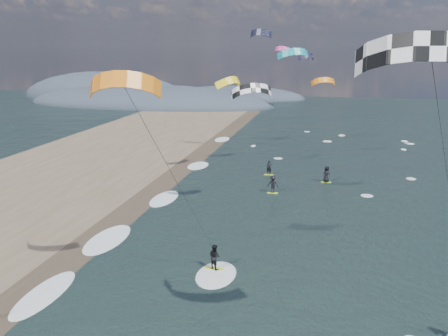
# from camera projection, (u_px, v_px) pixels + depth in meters

# --- Properties ---
(wet_sand_strip) EXTENTS (3.00, 240.00, 0.00)m
(wet_sand_strip) POSITION_uv_depth(u_px,v_px,m) (62.00, 265.00, 34.36)
(wet_sand_strip) COLOR #382D23
(wet_sand_strip) RESTS_ON ground
(coastal_hills) EXTENTS (80.00, 41.00, 15.00)m
(coastal_hills) POSITION_uv_depth(u_px,v_px,m) (142.00, 101.00, 133.99)
(coastal_hills) COLOR #3D4756
(coastal_hills) RESTS_ON ground
(kitesurfer_near_a) EXTENTS (8.05, 8.48, 15.68)m
(kitesurfer_near_a) POSITION_uv_depth(u_px,v_px,m) (439.00, 115.00, 18.41)
(kitesurfer_near_a) COLOR #CCEF2A
(kitesurfer_near_a) RESTS_ON ground
(kitesurfer_near_b) EXTENTS (7.10, 8.51, 14.06)m
(kitesurfer_near_b) POSITION_uv_depth(u_px,v_px,m) (155.00, 148.00, 27.95)
(kitesurfer_near_b) COLOR #CCEF2A
(kitesurfer_near_b) RESTS_ON ground
(far_kitesurfers) EXTENTS (7.70, 7.79, 1.85)m
(far_kitesurfers) POSITION_uv_depth(u_px,v_px,m) (290.00, 178.00, 53.15)
(far_kitesurfers) COLOR #CCEF2A
(far_kitesurfers) RESTS_ON ground
(bg_kite_field) EXTENTS (12.77, 74.14, 7.75)m
(bg_kite_field) POSITION_uv_depth(u_px,v_px,m) (290.00, 61.00, 69.41)
(bg_kite_field) COLOR teal
(bg_kite_field) RESTS_ON ground
(shoreline_surf) EXTENTS (2.40, 79.40, 0.11)m
(shoreline_surf) POSITION_uv_depth(u_px,v_px,m) (108.00, 241.00, 38.61)
(shoreline_surf) COLOR white
(shoreline_surf) RESTS_ON ground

